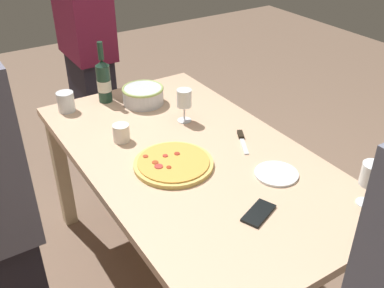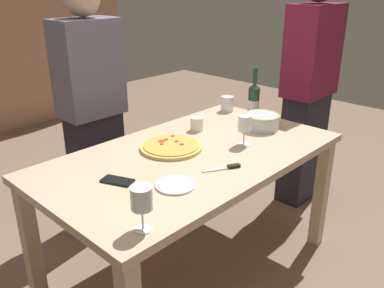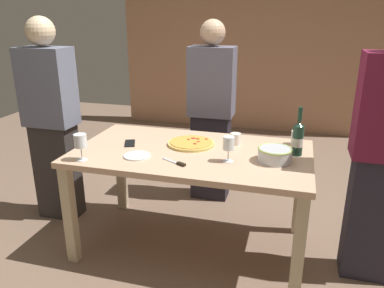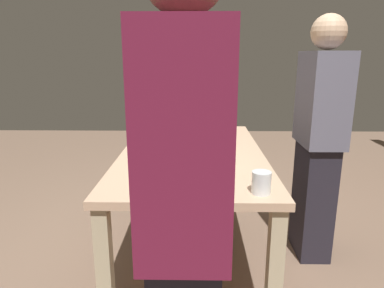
{
  "view_description": "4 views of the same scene",
  "coord_description": "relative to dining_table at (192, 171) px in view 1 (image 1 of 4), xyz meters",
  "views": [
    {
      "loc": [
        -1.37,
        0.87,
        1.79
      ],
      "look_at": [
        0.0,
        0.0,
        0.8
      ],
      "focal_mm": 41.53,
      "sensor_mm": 36.0,
      "label": 1
    },
    {
      "loc": [
        -1.41,
        -1.34,
        1.59
      ],
      "look_at": [
        0.0,
        0.0,
        0.8
      ],
      "focal_mm": 38.02,
      "sensor_mm": 36.0,
      "label": 2
    },
    {
      "loc": [
        0.65,
        -2.34,
        1.65
      ],
      "look_at": [
        0.0,
        0.0,
        0.8
      ],
      "focal_mm": 35.44,
      "sensor_mm": 36.0,
      "label": 3
    },
    {
      "loc": [
        2.14,
        0.04,
        1.36
      ],
      "look_at": [
        0.0,
        0.0,
        0.8
      ],
      "focal_mm": 32.19,
      "sensor_mm": 36.0,
      "label": 4
    }
  ],
  "objects": [
    {
      "name": "wine_bottle",
      "position": [
        0.69,
        0.11,
        0.21
      ],
      "size": [
        0.07,
        0.07,
        0.33
      ],
      "color": "#1C3A2A",
      "rests_on": "dining_table"
    },
    {
      "name": "person_guest_right",
      "position": [
        1.21,
        -0.0,
        0.19
      ],
      "size": [
        0.41,
        0.24,
        1.67
      ],
      "rotation": [
        0.0,
        0.0,
        3.14
      ],
      "color": "#25232F",
      "rests_on": "ground"
    },
    {
      "name": "ground_plane",
      "position": [
        0.0,
        0.0,
        -0.66
      ],
      "size": [
        8.0,
        8.0,
        0.0
      ],
      "primitive_type": "plane",
      "color": "#7B614E"
    },
    {
      "name": "wine_glass_near_pizza",
      "position": [
        -0.63,
        -0.36,
        0.22
      ],
      "size": [
        0.08,
        0.08,
        0.17
      ],
      "color": "white",
      "rests_on": "dining_table"
    },
    {
      "name": "side_plate",
      "position": [
        -0.32,
        -0.2,
        0.1
      ],
      "size": [
        0.18,
        0.18,
        0.01
      ],
      "primitive_type": "cylinder",
      "color": "white",
      "rests_on": "dining_table"
    },
    {
      "name": "cup_ceramic",
      "position": [
        0.26,
        0.21,
        0.13
      ],
      "size": [
        0.08,
        0.08,
        0.08
      ],
      "primitive_type": "cylinder",
      "color": "white",
      "rests_on": "dining_table"
    },
    {
      "name": "wine_glass_by_bottle",
      "position": [
        0.27,
        -0.13,
        0.21
      ],
      "size": [
        0.07,
        0.07,
        0.17
      ],
      "color": "white",
      "rests_on": "dining_table"
    },
    {
      "name": "cup_amber",
      "position": [
        0.69,
        0.32,
        0.14
      ],
      "size": [
        0.09,
        0.09,
        0.1
      ],
      "primitive_type": "cylinder",
      "color": "white",
      "rests_on": "dining_table"
    },
    {
      "name": "cell_phone",
      "position": [
        -0.47,
        0.02,
        0.1
      ],
      "size": [
        0.12,
        0.16,
        0.01
      ],
      "primitive_type": "cube",
      "rotation": [
        0.0,
        0.0,
        3.53
      ],
      "color": "black",
      "rests_on": "dining_table"
    },
    {
      "name": "pizza_knife",
      "position": [
        -0.03,
        -0.25,
        0.1
      ],
      "size": [
        0.18,
        0.11,
        0.02
      ],
      "color": "silver",
      "rests_on": "dining_table"
    },
    {
      "name": "pizza",
      "position": [
        -0.04,
        0.12,
        0.1
      ],
      "size": [
        0.33,
        0.33,
        0.03
      ],
      "color": "#DCBB61",
      "rests_on": "dining_table"
    },
    {
      "name": "serving_bowl",
      "position": [
        0.56,
        -0.05,
        0.14
      ],
      "size": [
        0.22,
        0.22,
        0.09
      ],
      "color": "silver",
      "rests_on": "dining_table"
    },
    {
      "name": "dining_table",
      "position": [
        0.0,
        0.0,
        0.0
      ],
      "size": [
        1.6,
        0.9,
        0.75
      ],
      "color": "#D3AB89",
      "rests_on": "ground"
    }
  ]
}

